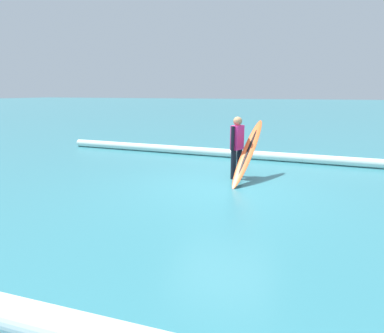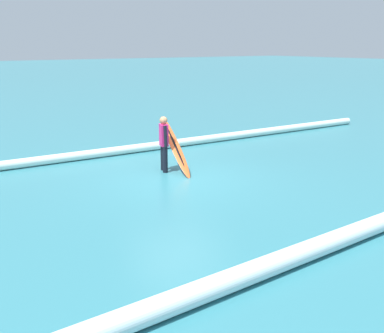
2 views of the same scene
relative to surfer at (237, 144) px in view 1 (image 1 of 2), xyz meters
The scene contains 4 objects.
ground_plane 1.19m from the surfer, 83.35° to the left, with size 189.11×189.11×0.00m, color teal.
surfer is the anchor object (origin of this frame).
surfboard 0.36m from the surfer, 161.31° to the left, with size 0.57×1.91×1.46m.
wave_crest_foreground 3.26m from the surfer, 127.64° to the right, with size 0.28×0.28×18.08m, color white.
Camera 1 is at (-1.88, 7.31, 2.16)m, focal length 31.00 mm.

